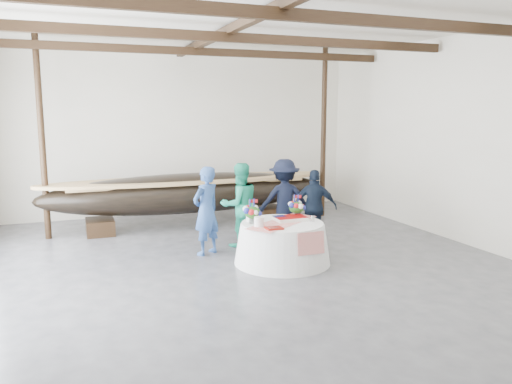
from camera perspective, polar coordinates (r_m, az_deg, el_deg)
name	(u,v)px	position (r m, az deg, el deg)	size (l,w,h in m)	color
floor	(257,276)	(8.89, 0.15, -9.60)	(10.00, 12.00, 0.01)	#3D3D42
wall_back	(180,133)	(14.19, -8.65, 6.69)	(10.00, 0.02, 4.50)	silver
wall_right	(486,142)	(11.24, 24.79, 5.25)	(0.02, 12.00, 4.50)	silver
ceiling	(257,9)	(8.56, 0.17, 20.20)	(10.00, 12.00, 0.01)	white
pavilion_structure	(243,46)	(9.16, -1.54, 16.34)	(9.80, 11.76, 4.50)	black
longboat_display	(189,193)	(12.46, -7.63, -0.09)	(7.17, 1.43, 1.34)	black
banquet_table	(282,243)	(9.55, 3.02, -5.81)	(1.83, 1.83, 0.79)	silver
tabletop_items	(276,213)	(9.56, 2.27, -2.45)	(1.71, 1.40, 0.40)	red
guest_woman_blue	(206,211)	(10.03, -5.72, -2.15)	(0.65, 0.43, 1.79)	#294A84
guest_woman_teal	(240,205)	(10.61, -1.87, -1.47)	(0.87, 0.68, 1.79)	#21AD86
guest_man_left	(284,200)	(11.03, 3.24, -0.96)	(1.18, 0.68, 1.83)	black
guest_man_right	(315,207)	(10.86, 6.72, -1.72)	(0.95, 0.40, 1.63)	black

